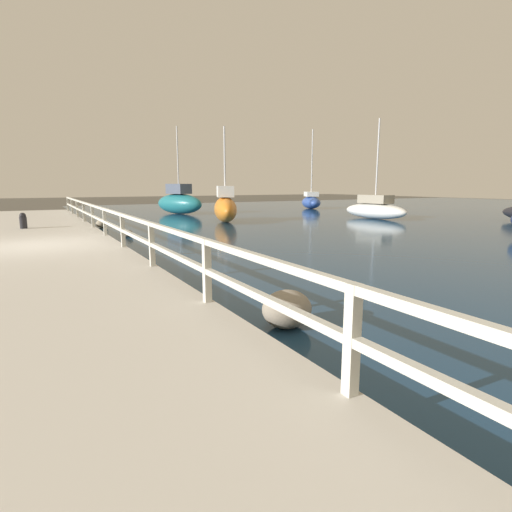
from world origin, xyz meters
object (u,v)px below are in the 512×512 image
Objects in this scene: sailboat_white at (375,209)px; sailboat_teal at (179,202)px; sailboat_orange at (225,207)px; mooring_bollard at (23,221)px; sailboat_blue at (311,201)px.

sailboat_teal is at bearing 128.43° from sailboat_white.
sailboat_white reaches higher than sailboat_orange.
mooring_bollard is at bearing -157.90° from sailboat_teal.
sailboat_orange is at bearing 159.89° from sailboat_white.
sailboat_blue is 1.11× the size of sailboat_teal.
sailboat_teal is (-0.19, 7.14, 0.02)m from sailboat_orange.
sailboat_orange is 0.85× the size of sailboat_teal.
mooring_bollard is 0.12× the size of sailboat_orange.
sailboat_blue is (21.18, 9.78, -0.00)m from mooring_bollard.
sailboat_teal is at bearing 112.88° from sailboat_orange.
sailboat_blue is at bearing 55.22° from sailboat_orange.
sailboat_blue is (3.11, 10.35, 0.04)m from sailboat_white.
sailboat_orange is (9.48, 1.93, 0.18)m from mooring_bollard.
sailboat_teal is (-11.89, -0.71, 0.20)m from sailboat_blue.
mooring_bollard is 23.33m from sailboat_blue.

